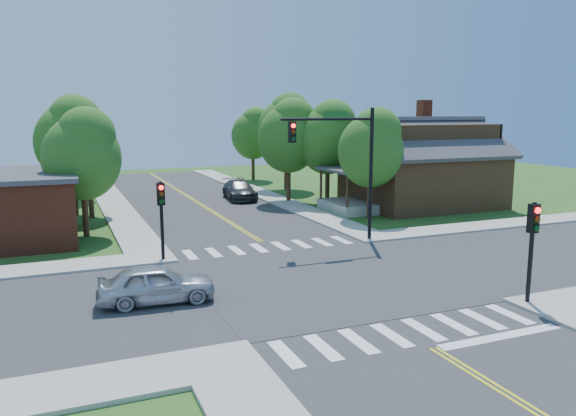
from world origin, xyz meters
name	(u,v)px	position (x,y,z in m)	size (l,w,h in m)	color
ground	(322,280)	(0.00, 0.00, 0.00)	(100.00, 100.00, 0.00)	#24531A
road_ns	(322,280)	(0.00, 0.00, 0.02)	(10.00, 90.00, 0.04)	#2D2D30
road_ew	(322,280)	(0.00, 0.00, 0.03)	(90.00, 10.00, 0.04)	#2D2D30
intersection_patch	(322,280)	(0.00, 0.00, 0.00)	(10.20, 10.20, 0.06)	#2D2D30
sidewalk_ne	(415,201)	(15.82, 15.82, 0.07)	(40.00, 40.00, 0.14)	#9E9B93
crosswalk_north	(270,247)	(0.00, 6.20, 0.05)	(8.85, 2.00, 0.01)	white
crosswalk_south	(408,332)	(0.00, -6.20, 0.05)	(8.85, 2.00, 0.01)	white
centerline	(322,279)	(0.00, 0.00, 0.05)	(0.30, 90.00, 0.01)	yellow
stop_bar	(501,338)	(2.50, -7.60, 0.00)	(4.60, 0.45, 0.09)	white
signal_mast_ne	(343,153)	(3.91, 5.59, 4.85)	(5.30, 0.42, 7.20)	black
signal_pole_se	(533,234)	(5.60, -5.62, 2.66)	(0.34, 0.42, 3.80)	black
signal_pole_nw	(161,206)	(-5.60, 5.58, 2.66)	(0.34, 0.42, 3.80)	black
house_ne	(421,162)	(15.11, 14.23, 3.33)	(13.05, 8.80, 7.11)	#362613
tree_e_a	(372,146)	(9.02, 11.19, 4.79)	(4.30, 4.08, 7.31)	#382314
tree_e_b	(329,136)	(9.26, 17.85, 5.20)	(4.67, 4.44, 7.94)	#382314
tree_e_c	(287,126)	(9.34, 26.40, 5.70)	(5.12, 4.86, 8.70)	#382314
tree_e_d	(254,132)	(9.01, 34.52, 4.91)	(4.41, 4.19, 7.50)	#382314
tree_w_a	(83,152)	(-8.54, 12.74, 4.77)	(4.29, 4.07, 7.29)	#382314
tree_w_b	(73,137)	(-8.83, 20.00, 5.32)	(4.78, 4.54, 8.12)	#382314
tree_w_c	(72,131)	(-8.63, 27.48, 5.50)	(4.94, 4.69, 8.40)	#382314
tree_w_d	(62,142)	(-9.25, 37.38, 4.16)	(3.74, 3.55, 6.35)	#382314
tree_house	(290,134)	(6.77, 19.63, 5.30)	(4.76, 4.52, 8.09)	#382314
tree_bldg	(90,151)	(-7.89, 18.60, 4.43)	(3.98, 3.78, 6.77)	#382314
car_silver	(156,285)	(-6.88, -0.24, 0.72)	(4.35, 2.01, 1.44)	silver
car_dgrey	(240,190)	(3.50, 22.25, 0.76)	(2.64, 5.41, 1.51)	#2C3031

